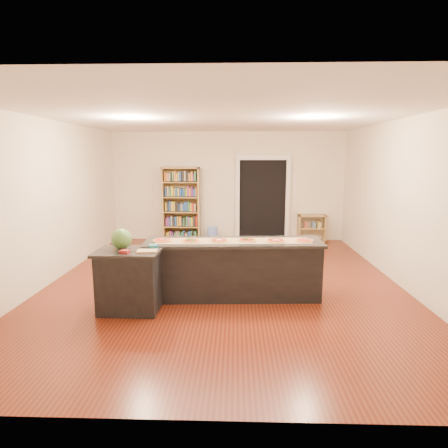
{
  "coord_description": "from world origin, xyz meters",
  "views": [
    {
      "loc": [
        0.2,
        -6.26,
        2.15
      ],
      "look_at": [
        0.0,
        0.2,
        1.0
      ],
      "focal_mm": 30.0,
      "sensor_mm": 36.0,
      "label": 1
    }
  ],
  "objects_px": {
    "low_shelf": "(311,228)",
    "waste_bin": "(212,235)",
    "watermelon": "(121,239)",
    "kitchen_island": "(233,269)",
    "side_counter": "(130,280)",
    "bookshelf": "(181,204)"
  },
  "relations": [
    {
      "from": "low_shelf",
      "to": "waste_bin",
      "type": "relative_size",
      "value": 1.8
    },
    {
      "from": "waste_bin",
      "to": "watermelon",
      "type": "xyz_separation_m",
      "value": [
        -1.0,
        -4.33,
        0.83
      ]
    },
    {
      "from": "kitchen_island",
      "to": "side_counter",
      "type": "height_order",
      "value": "kitchen_island"
    },
    {
      "from": "watermelon",
      "to": "bookshelf",
      "type": "bearing_deg",
      "value": 87.48
    },
    {
      "from": "side_counter",
      "to": "bookshelf",
      "type": "bearing_deg",
      "value": 89.81
    },
    {
      "from": "side_counter",
      "to": "waste_bin",
      "type": "height_order",
      "value": "side_counter"
    },
    {
      "from": "waste_bin",
      "to": "watermelon",
      "type": "height_order",
      "value": "watermelon"
    },
    {
      "from": "watermelon",
      "to": "kitchen_island",
      "type": "bearing_deg",
      "value": 18.34
    },
    {
      "from": "bookshelf",
      "to": "low_shelf",
      "type": "height_order",
      "value": "bookshelf"
    },
    {
      "from": "side_counter",
      "to": "watermelon",
      "type": "height_order",
      "value": "watermelon"
    },
    {
      "from": "side_counter",
      "to": "watermelon",
      "type": "relative_size",
      "value": 3.08
    },
    {
      "from": "bookshelf",
      "to": "low_shelf",
      "type": "relative_size",
      "value": 2.71
    },
    {
      "from": "waste_bin",
      "to": "watermelon",
      "type": "relative_size",
      "value": 1.35
    },
    {
      "from": "side_counter",
      "to": "low_shelf",
      "type": "xyz_separation_m",
      "value": [
        3.45,
        4.56,
        -0.09
      ]
    },
    {
      "from": "low_shelf",
      "to": "watermelon",
      "type": "height_order",
      "value": "watermelon"
    },
    {
      "from": "kitchen_island",
      "to": "side_counter",
      "type": "xyz_separation_m",
      "value": [
        -1.46,
        -0.59,
        -0.0
      ]
    },
    {
      "from": "waste_bin",
      "to": "side_counter",
      "type": "bearing_deg",
      "value": -101.42
    },
    {
      "from": "bookshelf",
      "to": "waste_bin",
      "type": "relative_size",
      "value": 4.89
    },
    {
      "from": "side_counter",
      "to": "watermelon",
      "type": "xyz_separation_m",
      "value": [
        -0.11,
        0.07,
        0.58
      ]
    },
    {
      "from": "kitchen_island",
      "to": "watermelon",
      "type": "bearing_deg",
      "value": -164.38
    },
    {
      "from": "side_counter",
      "to": "bookshelf",
      "type": "relative_size",
      "value": 0.47
    },
    {
      "from": "side_counter",
      "to": "bookshelf",
      "type": "height_order",
      "value": "bookshelf"
    }
  ]
}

